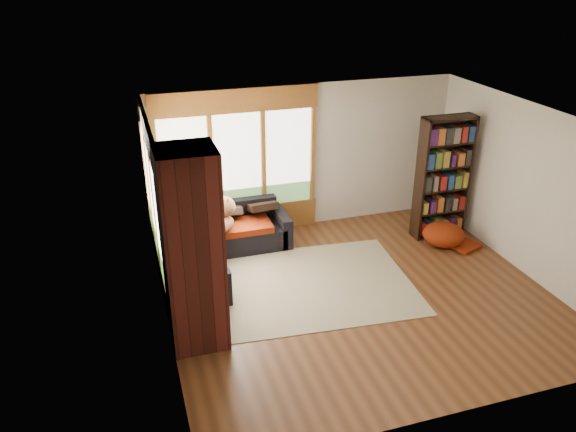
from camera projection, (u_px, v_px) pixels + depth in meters
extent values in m
plane|color=#502C16|center=(358.00, 294.00, 8.28)|extent=(5.50, 5.50, 0.00)
plane|color=white|center=(369.00, 122.00, 7.18)|extent=(5.50, 5.50, 0.00)
cube|color=silver|center=(304.00, 157.00, 9.89)|extent=(5.50, 0.04, 2.60)
cube|color=silver|center=(467.00, 315.00, 5.57)|extent=(5.50, 0.04, 2.60)
cube|color=silver|center=(160.00, 242.00, 6.99)|extent=(0.04, 5.00, 2.60)
cube|color=silver|center=(530.00, 192.00, 8.47)|extent=(0.04, 5.00, 2.60)
cube|color=#975F26|center=(238.00, 162.00, 9.52)|extent=(2.82, 0.10, 1.90)
cube|color=white|center=(238.00, 162.00, 9.52)|extent=(2.54, 0.09, 1.62)
cube|color=#975F26|center=(154.00, 201.00, 8.01)|extent=(0.10, 2.62, 1.90)
cube|color=white|center=(154.00, 201.00, 8.01)|extent=(0.09, 2.36, 1.62)
cube|color=#5B7E4C|center=(148.00, 156.00, 8.57)|extent=(0.03, 0.72, 0.90)
cube|color=#471914|center=(193.00, 251.00, 6.78)|extent=(0.70, 0.70, 2.60)
cube|color=black|center=(220.00, 236.00, 9.52)|extent=(2.20, 0.90, 0.42)
cube|color=black|center=(215.00, 207.00, 9.65)|extent=(2.20, 0.20, 0.38)
cube|color=black|center=(277.00, 224.00, 9.75)|extent=(0.20, 0.90, 0.60)
cube|color=maroon|center=(215.00, 226.00, 9.27)|extent=(1.90, 0.66, 0.12)
cube|color=black|center=(187.00, 260.00, 8.78)|extent=(0.90, 2.20, 0.42)
cube|color=black|center=(162.00, 240.00, 8.52)|extent=(0.20, 2.20, 0.38)
cube|color=black|center=(197.00, 288.00, 7.88)|extent=(0.90, 0.20, 0.60)
cube|color=maroon|center=(197.00, 254.00, 8.40)|extent=(0.66, 1.20, 0.12)
cube|color=maroon|center=(188.00, 227.00, 9.22)|extent=(0.66, 0.66, 0.12)
cube|color=beige|center=(309.00, 285.00, 8.51)|extent=(3.24, 2.58, 0.01)
cube|color=black|center=(465.00, 175.00, 9.73)|extent=(0.04, 0.31, 2.15)
cube|color=black|center=(420.00, 181.00, 9.49)|extent=(0.04, 0.31, 2.15)
cube|color=black|center=(438.00, 175.00, 9.73)|extent=(0.92, 0.02, 2.15)
cube|color=black|center=(436.00, 231.00, 10.04)|extent=(0.84, 0.29, 0.03)
cube|color=black|center=(439.00, 210.00, 9.87)|extent=(0.84, 0.29, 0.03)
cube|color=black|center=(442.00, 188.00, 9.69)|extent=(0.84, 0.29, 0.03)
cube|color=black|center=(444.00, 166.00, 9.52)|extent=(0.84, 0.29, 0.03)
cube|color=black|center=(447.00, 143.00, 9.34)|extent=(0.84, 0.29, 0.03)
cube|color=black|center=(450.00, 119.00, 9.17)|extent=(0.84, 0.29, 0.03)
cube|color=#726659|center=(444.00, 178.00, 9.59)|extent=(0.80, 0.23, 1.99)
ellipsoid|color=maroon|center=(444.00, 234.00, 9.62)|extent=(0.94, 0.94, 0.38)
ellipsoid|color=brown|center=(212.00, 220.00, 8.85)|extent=(1.00, 0.92, 0.28)
sphere|color=brown|center=(225.00, 206.00, 9.01)|extent=(0.47, 0.47, 0.34)
cone|color=brown|center=(222.00, 199.00, 8.91)|extent=(0.17, 0.17, 0.15)
ellipsoid|color=black|center=(194.00, 233.00, 8.46)|extent=(0.59, 0.84, 0.27)
sphere|color=black|center=(192.00, 218.00, 8.66)|extent=(0.35, 0.35, 0.32)
cone|color=black|center=(192.00, 212.00, 8.56)|extent=(0.13, 0.13, 0.14)
cube|color=black|center=(256.00, 196.00, 9.65)|extent=(0.45, 0.12, 0.45)
cube|color=black|center=(222.00, 200.00, 9.48)|extent=(0.45, 0.12, 0.45)
cube|color=black|center=(169.00, 218.00, 8.83)|extent=(0.45, 0.12, 0.45)
cube|color=black|center=(178.00, 250.00, 7.88)|extent=(0.45, 0.12, 0.45)
cube|color=maroon|center=(186.00, 204.00, 9.32)|extent=(0.42, 0.12, 0.42)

